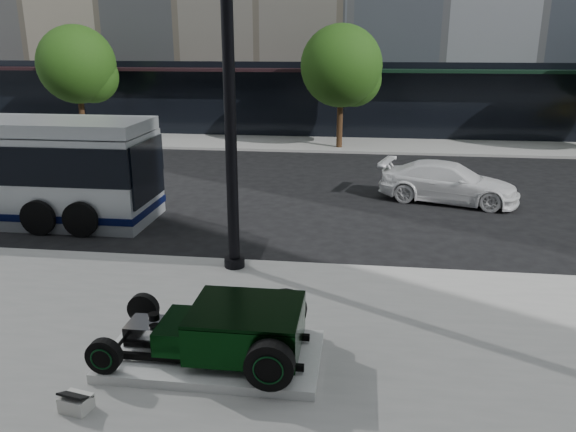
# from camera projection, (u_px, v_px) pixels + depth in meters

# --- Properties ---
(ground) EXTENTS (120.00, 120.00, 0.00)m
(ground) POSITION_uv_depth(u_px,v_px,m) (281.00, 237.00, 14.99)
(ground) COLOR black
(ground) RESTS_ON ground
(sidewalk_far) EXTENTS (70.00, 4.00, 0.12)m
(sidewalk_far) POSITION_uv_depth(u_px,v_px,m) (320.00, 144.00, 28.23)
(sidewalk_far) COLOR gray
(sidewalk_far) RESTS_ON ground
(street_trees) EXTENTS (29.80, 3.80, 5.70)m
(street_trees) POSITION_uv_depth(u_px,v_px,m) (344.00, 69.00, 26.11)
(street_trees) COLOR black
(street_trees) RESTS_ON sidewalk_far
(display_plinth) EXTENTS (3.40, 1.80, 0.15)m
(display_plinth) POSITION_uv_depth(u_px,v_px,m) (214.00, 355.00, 8.97)
(display_plinth) COLOR silver
(display_plinth) RESTS_ON sidewalk_near
(hot_rod) EXTENTS (3.22, 2.00, 0.81)m
(hot_rod) POSITION_uv_depth(u_px,v_px,m) (233.00, 329.00, 8.78)
(hot_rod) COLOR black
(hot_rod) RESTS_ON display_plinth
(info_plaque) EXTENTS (0.45, 0.38, 0.31)m
(info_plaque) POSITION_uv_depth(u_px,v_px,m) (76.00, 402.00, 7.73)
(info_plaque) COLOR silver
(info_plaque) RESTS_ON sidewalk_near
(lamppost) EXTENTS (0.46, 0.46, 8.38)m
(lamppost) POSITION_uv_depth(u_px,v_px,m) (229.00, 92.00, 11.57)
(lamppost) COLOR black
(lamppost) RESTS_ON sidewalk_near
(white_sedan) EXTENTS (4.72, 2.92, 1.28)m
(white_sedan) POSITION_uv_depth(u_px,v_px,m) (448.00, 182.00, 18.16)
(white_sedan) COLOR white
(white_sedan) RESTS_ON ground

